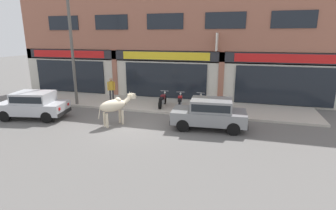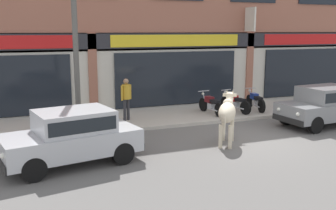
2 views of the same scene
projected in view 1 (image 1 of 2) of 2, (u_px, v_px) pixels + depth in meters
The scene contains 11 objects.
ground_plane at pixel (133, 125), 13.28m from camera, with size 90.00×90.00×0.00m, color #605E5B.
sidewalk at pixel (157, 104), 16.96m from camera, with size 19.00×3.55×0.12m, color #B7AFA3.
shop_building at pixel (166, 39), 17.81m from camera, with size 23.00×1.40×8.82m.
cow at pixel (115, 106), 13.00m from camera, with size 1.43×1.87×1.61m.
car_0 at pixel (210, 112), 12.54m from camera, with size 3.70×1.85×1.46m.
car_1 at pixel (33, 104), 14.12m from camera, with size 3.80×2.22×1.46m.
motorcycle_0 at pixel (162, 100), 16.17m from camera, with size 0.52×1.81×0.88m.
motorcycle_1 at pixel (180, 102), 15.83m from camera, with size 0.58×1.80×0.88m.
motorcycle_2 at pixel (197, 103), 15.62m from camera, with size 0.61×1.80×0.88m.
pedestrian at pixel (111, 87), 17.08m from camera, with size 0.46×0.32×1.60m.
utility_pole at pixel (72, 54), 16.07m from camera, with size 0.18×0.18×6.38m, color #595651.
Camera 1 is at (5.12, -11.64, 4.33)m, focal length 28.00 mm.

